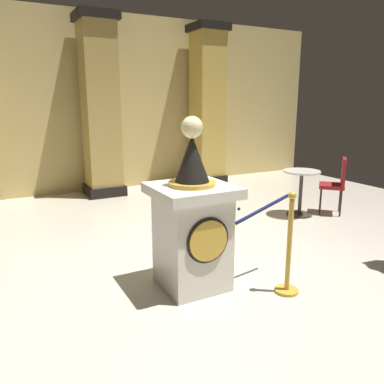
{
  "coord_description": "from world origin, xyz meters",
  "views": [
    {
      "loc": [
        -2.03,
        -3.51,
        1.89
      ],
      "look_at": [
        -0.3,
        -0.24,
        1.01
      ],
      "focal_mm": 35.99,
      "sensor_mm": 36.0,
      "label": 1
    }
  ],
  "objects_px": {
    "cafe_table": "(301,187)",
    "cafe_chair_red": "(337,181)",
    "stanchion_near": "(288,258)",
    "stanchion_far": "(200,220)",
    "pedestal_clock": "(192,224)"
  },
  "relations": [
    {
      "from": "stanchion_far",
      "to": "pedestal_clock",
      "type": "bearing_deg",
      "value": -123.07
    },
    {
      "from": "pedestal_clock",
      "to": "cafe_table",
      "type": "bearing_deg",
      "value": 26.54
    },
    {
      "from": "cafe_table",
      "to": "cafe_chair_red",
      "type": "bearing_deg",
      "value": -18.77
    },
    {
      "from": "stanchion_far",
      "to": "cafe_table",
      "type": "height_order",
      "value": "stanchion_far"
    },
    {
      "from": "stanchion_near",
      "to": "cafe_chair_red",
      "type": "height_order",
      "value": "stanchion_near"
    },
    {
      "from": "pedestal_clock",
      "to": "stanchion_far",
      "type": "xyz_separation_m",
      "value": [
        0.59,
        0.91,
        -0.3
      ]
    },
    {
      "from": "stanchion_near",
      "to": "cafe_table",
      "type": "distance_m",
      "value": 2.82
    },
    {
      "from": "pedestal_clock",
      "to": "cafe_table",
      "type": "distance_m",
      "value": 3.13
    },
    {
      "from": "stanchion_near",
      "to": "stanchion_far",
      "type": "xyz_separation_m",
      "value": [
        -0.19,
        1.48,
        0.01
      ]
    },
    {
      "from": "stanchion_near",
      "to": "stanchion_far",
      "type": "height_order",
      "value": "stanchion_far"
    },
    {
      "from": "pedestal_clock",
      "to": "cafe_chair_red",
      "type": "height_order",
      "value": "pedestal_clock"
    },
    {
      "from": "cafe_table",
      "to": "cafe_chair_red",
      "type": "height_order",
      "value": "cafe_chair_red"
    },
    {
      "from": "cafe_table",
      "to": "cafe_chair_red",
      "type": "distance_m",
      "value": 0.64
    },
    {
      "from": "stanchion_far",
      "to": "cafe_chair_red",
      "type": "distance_m",
      "value": 2.82
    },
    {
      "from": "pedestal_clock",
      "to": "stanchion_near",
      "type": "distance_m",
      "value": 1.01
    }
  ]
}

